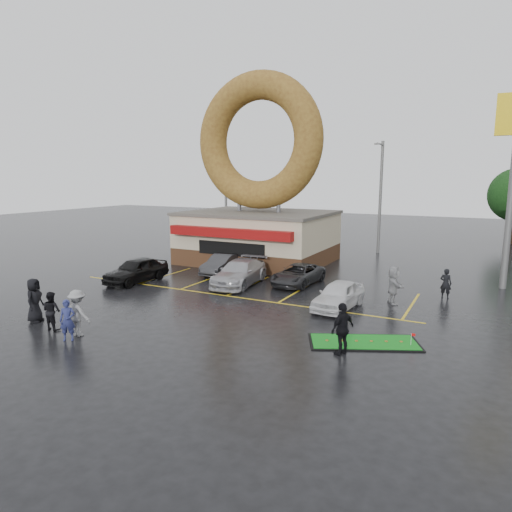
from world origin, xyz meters
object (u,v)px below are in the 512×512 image
at_px(car_dgrey, 222,264).
at_px(car_grey, 298,274).
at_px(person_cameraman, 343,329).
at_px(donut_shop, 258,201).
at_px(car_silver, 240,273).
at_px(car_black, 136,270).
at_px(car_white, 339,295).
at_px(streetlight_mid, 380,194).
at_px(dumpster, 192,249).
at_px(putting_green, 364,342).
at_px(streetlight_left, 225,192).
at_px(person_blue, 67,320).

distance_m(car_dgrey, car_grey, 5.47).
bearing_deg(person_cameraman, car_grey, -126.02).
distance_m(donut_shop, car_silver, 8.34).
height_order(car_black, car_white, car_black).
xyz_separation_m(car_dgrey, person_cameraman, (10.87, -9.60, 0.31)).
xyz_separation_m(streetlight_mid, car_grey, (-1.63, -13.35, -4.20)).
height_order(streetlight_mid, dumpster, streetlight_mid).
bearing_deg(putting_green, donut_shop, 130.56).
xyz_separation_m(car_black, person_cameraman, (14.18, -5.25, 0.21)).
bearing_deg(car_silver, car_white, -22.96).
height_order(streetlight_left, dumpster, streetlight_left).
bearing_deg(dumpster, car_black, -71.52).
bearing_deg(streetlight_mid, car_silver, -107.10).
relative_size(car_grey, putting_green, 0.95).
relative_size(donut_shop, car_black, 3.13).
bearing_deg(car_silver, car_black, -164.05).
relative_size(streetlight_left, putting_green, 2.02).
height_order(streetlight_left, car_grey, streetlight_left).
relative_size(car_grey, person_cameraman, 2.24).
bearing_deg(dumpster, putting_green, -31.66).
xyz_separation_m(car_white, person_blue, (-7.93, -8.95, 0.15)).
xyz_separation_m(donut_shop, streetlight_mid, (7.00, 7.95, 0.32)).
height_order(streetlight_mid, person_blue, streetlight_mid).
relative_size(streetlight_left, person_cameraman, 4.77).
xyz_separation_m(car_dgrey, dumpster, (-5.39, 4.21, 0.02)).
height_order(streetlight_mid, person_cameraman, streetlight_mid).
distance_m(person_cameraman, putting_green, 1.78).
xyz_separation_m(car_dgrey, car_grey, (5.45, -0.44, -0.05)).
relative_size(donut_shop, dumpster, 7.50).
bearing_deg(streetlight_mid, car_white, -83.44).
bearing_deg(car_silver, streetlight_left, 118.27).
bearing_deg(person_cameraman, streetlight_left, -117.04).
xyz_separation_m(streetlight_mid, car_dgrey, (-7.08, -12.92, -4.15)).
bearing_deg(person_blue, car_dgrey, 59.58).
bearing_deg(dumpster, car_silver, -33.86).
bearing_deg(car_dgrey, car_black, -130.71).
height_order(streetlight_left, person_blue, streetlight_left).
relative_size(streetlight_left, car_silver, 1.83).
xyz_separation_m(streetlight_mid, person_blue, (-5.97, -26.00, -3.98)).
bearing_deg(dumpster, car_dgrey, -33.16).
relative_size(car_dgrey, person_blue, 2.39).
bearing_deg(donut_shop, dumpster, -172.07).
bearing_deg(car_dgrey, dumpster, 138.49).
xyz_separation_m(donut_shop, dumpster, (-5.46, -0.76, -3.81)).
distance_m(streetlight_mid, car_silver, 16.21).
distance_m(car_white, person_cameraman, 5.77).
relative_size(car_silver, dumpster, 2.73).
xyz_separation_m(person_cameraman, putting_green, (0.42, 1.47, -0.91)).
bearing_deg(streetlight_left, car_black, -77.48).
xyz_separation_m(car_grey, car_white, (3.59, -3.70, 0.07)).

